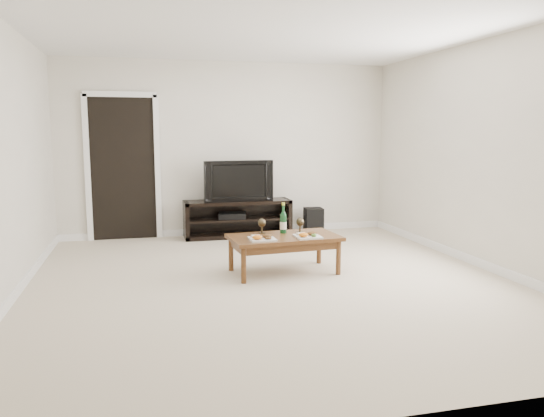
{
  "coord_description": "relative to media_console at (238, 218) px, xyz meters",
  "views": [
    {
      "loc": [
        -1.31,
        -5.23,
        1.57
      ],
      "look_at": [
        0.13,
        0.54,
        0.7
      ],
      "focal_mm": 35.0,
      "sensor_mm": 36.0,
      "label": 1
    }
  ],
  "objects": [
    {
      "name": "plate_left",
      "position": [
        -0.15,
        -2.31,
        0.18
      ],
      "size": [
        0.27,
        0.27,
        0.07
      ],
      "primitive_type": "cube",
      "color": "white",
      "rests_on": "coffee_table"
    },
    {
      "name": "media_console",
      "position": [
        0.0,
        0.0,
        0.0
      ],
      "size": [
        1.59,
        0.45,
        0.55
      ],
      "primitive_type": "cube",
      "color": "black",
      "rests_on": "ground"
    },
    {
      "name": "floor",
      "position": [
        -0.08,
        -2.5,
        -0.28
      ],
      "size": [
        5.5,
        5.5,
        0.0
      ],
      "primitive_type": "plane",
      "color": "beige",
      "rests_on": "ground"
    },
    {
      "name": "av_receiver",
      "position": [
        -0.08,
        -0.01,
        0.05
      ],
      "size": [
        0.44,
        0.36,
        0.08
      ],
      "primitive_type": "cube",
      "rotation": [
        0.0,
        0.0,
        -0.17
      ],
      "color": "black",
      "rests_on": "media_console"
    },
    {
      "name": "wine_bottle",
      "position": [
        0.17,
        -2.0,
        0.32
      ],
      "size": [
        0.07,
        0.07,
        0.35
      ],
      "primitive_type": "cylinder",
      "color": "#103C1B",
      "rests_on": "coffee_table"
    },
    {
      "name": "goblet_right",
      "position": [
        0.37,
        -2.0,
        0.23
      ],
      "size": [
        0.09,
        0.09,
        0.17
      ],
      "primitive_type": null,
      "color": "#3A301F",
      "rests_on": "coffee_table"
    },
    {
      "name": "goblet_left",
      "position": [
        -0.07,
        -1.95,
        0.23
      ],
      "size": [
        0.09,
        0.09,
        0.17
      ],
      "primitive_type": null,
      "color": "#3A301F",
      "rests_on": "coffee_table"
    },
    {
      "name": "coffee_table",
      "position": [
        0.13,
        -2.16,
        -0.07
      ],
      "size": [
        1.25,
        0.75,
        0.42
      ],
      "primitive_type": "cube",
      "rotation": [
        0.0,
        0.0,
        0.08
      ],
      "color": "#553417",
      "rests_on": "ground"
    },
    {
      "name": "plate_right",
      "position": [
        0.36,
        -2.3,
        0.18
      ],
      "size": [
        0.27,
        0.27,
        0.07
      ],
      "primitive_type": "cube",
      "color": "white",
      "rests_on": "coffee_table"
    },
    {
      "name": "doorway",
      "position": [
        -1.63,
        0.24,
        0.75
      ],
      "size": [
        0.9,
        0.02,
        2.05
      ],
      "primitive_type": "cube",
      "color": "black",
      "rests_on": "ground"
    },
    {
      "name": "back_wall",
      "position": [
        -0.08,
        0.27,
        1.02
      ],
      "size": [
        5.0,
        0.04,
        2.6
      ],
      "primitive_type": "cube",
      "color": "beige",
      "rests_on": "ground"
    },
    {
      "name": "subwoofer",
      "position": [
        1.17,
        -0.07,
        -0.07
      ],
      "size": [
        0.29,
        0.29,
        0.4
      ],
      "primitive_type": "cube",
      "rotation": [
        0.0,
        0.0,
        -0.08
      ],
      "color": "black",
      "rests_on": "ground"
    },
    {
      "name": "ceiling",
      "position": [
        -0.08,
        -2.5,
        2.35
      ],
      "size": [
        5.0,
        5.5,
        0.04
      ],
      "primitive_type": "cube",
      "color": "white",
      "rests_on": "back_wall"
    },
    {
      "name": "television",
      "position": [
        0.0,
        0.0,
        0.57
      ],
      "size": [
        1.04,
        0.21,
        0.6
      ],
      "primitive_type": "imported",
      "rotation": [
        0.0,
        0.0,
        0.07
      ],
      "color": "black",
      "rests_on": "media_console"
    }
  ]
}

